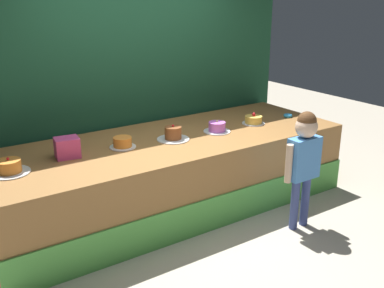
% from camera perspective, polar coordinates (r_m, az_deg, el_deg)
% --- Properties ---
extents(ground_plane, '(12.00, 12.00, 0.00)m').
position_cam_1_polar(ground_plane, '(4.57, 1.97, -11.00)').
color(ground_plane, '#BCB29E').
extents(stage_platform, '(3.89, 1.39, 0.79)m').
position_cam_1_polar(stage_platform, '(4.91, -2.63, -3.70)').
color(stage_platform, '#9E6B38').
rests_on(stage_platform, ground_plane).
extents(curtain_backdrop, '(4.16, 0.08, 2.64)m').
position_cam_1_polar(curtain_backdrop, '(5.31, -7.26, 8.35)').
color(curtain_backdrop, '#19472D').
rests_on(curtain_backdrop, ground_plane).
extents(child_figure, '(0.47, 0.21, 1.21)m').
position_cam_1_polar(child_figure, '(4.46, 14.05, -1.30)').
color(child_figure, '#3F4C8C').
rests_on(child_figure, ground_plane).
extents(pink_box, '(0.24, 0.21, 0.19)m').
position_cam_1_polar(pink_box, '(4.36, -15.59, -0.44)').
color(pink_box, '#E0478D').
rests_on(pink_box, stage_platform).
extents(donut, '(0.11, 0.11, 0.04)m').
position_cam_1_polar(donut, '(5.70, 12.09, 3.56)').
color(donut, '#3399D8').
rests_on(donut, stage_platform).
extents(cake_far_left, '(0.35, 0.35, 0.14)m').
position_cam_1_polar(cake_far_left, '(4.16, -22.25, -2.77)').
color(cake_far_left, white).
rests_on(cake_far_left, stage_platform).
extents(cake_left, '(0.26, 0.26, 0.11)m').
position_cam_1_polar(cake_left, '(4.53, -8.82, 0.16)').
color(cake_left, white).
rests_on(cake_left, stage_platform).
extents(cake_center, '(0.34, 0.34, 0.17)m').
position_cam_1_polar(cake_center, '(4.71, -2.42, 1.26)').
color(cake_center, white).
rests_on(cake_center, stage_platform).
extents(cake_right, '(0.30, 0.30, 0.15)m').
position_cam_1_polar(cake_right, '(4.99, 3.19, 2.11)').
color(cake_right, white).
rests_on(cake_right, stage_platform).
extents(cake_far_right, '(0.27, 0.27, 0.14)m').
position_cam_1_polar(cake_far_right, '(5.34, 7.82, 3.04)').
color(cake_far_right, silver).
rests_on(cake_far_right, stage_platform).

